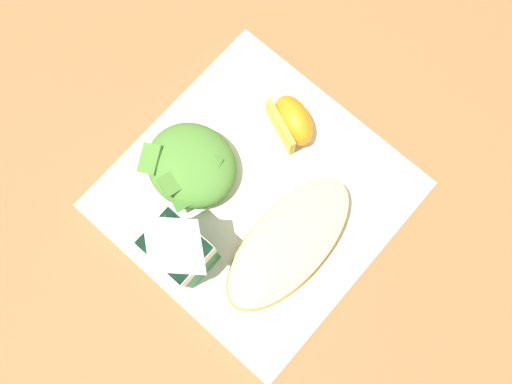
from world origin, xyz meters
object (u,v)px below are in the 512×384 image
at_px(milk_carton, 179,249).
at_px(orange_wedge_front, 292,121).
at_px(white_plate, 256,196).
at_px(green_salad_pile, 191,165).
at_px(cheesy_pizza_bread, 289,243).

xyz_separation_m(milk_carton, orange_wedge_front, (0.01, -0.18, -0.04)).
bearing_deg(white_plate, green_salad_pile, 20.24).
xyz_separation_m(white_plate, milk_carton, (0.01, 0.10, 0.07)).
bearing_deg(milk_carton, cheesy_pizza_bread, -133.16).
distance_m(milk_carton, orange_wedge_front, 0.18).
xyz_separation_m(cheesy_pizza_bread, milk_carton, (0.07, 0.08, 0.04)).
xyz_separation_m(white_plate, orange_wedge_front, (0.02, -0.08, 0.03)).
height_order(green_salad_pile, milk_carton, milk_carton).
distance_m(green_salad_pile, milk_carton, 0.10).
relative_size(white_plate, green_salad_pile, 2.77).
bearing_deg(white_plate, milk_carton, 83.70).
bearing_deg(cheesy_pizza_bread, milk_carton, 46.84).
bearing_deg(white_plate, cheesy_pizza_bread, 162.31).
relative_size(cheesy_pizza_bread, green_salad_pile, 1.69).
relative_size(green_salad_pile, milk_carton, 0.92).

